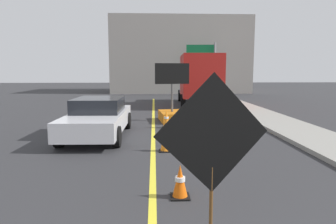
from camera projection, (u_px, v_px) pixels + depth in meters
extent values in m
cube|color=yellow|center=(153.00, 165.00, 7.52)|extent=(0.14, 36.00, 0.01)
cylinder|color=#593819|center=(211.00, 203.00, 4.15)|extent=(0.05, 0.05, 1.05)
cube|color=orange|center=(212.00, 133.00, 4.02)|extent=(1.53, 0.35, 1.56)
cube|color=black|center=(213.00, 134.00, 4.00)|extent=(1.60, 0.35, 1.63)
cube|color=black|center=(212.00, 133.00, 4.04)|extent=(0.28, 0.07, 0.52)
cube|color=orange|center=(172.00, 116.00, 14.11)|extent=(1.30, 1.92, 0.45)
cylinder|color=#4C4C4C|center=(172.00, 98.00, 13.99)|extent=(0.10, 0.10, 1.30)
cube|color=black|center=(172.00, 74.00, 13.84)|extent=(1.60, 0.27, 0.95)
sphere|color=yellow|center=(184.00, 74.00, 13.98)|extent=(0.09, 0.09, 0.09)
sphere|color=yellow|center=(177.00, 74.00, 13.93)|extent=(0.09, 0.09, 0.09)
sphere|color=yellow|center=(171.00, 74.00, 13.88)|extent=(0.09, 0.09, 0.09)
sphere|color=yellow|center=(164.00, 74.00, 13.83)|extent=(0.09, 0.09, 0.09)
sphere|color=yellow|center=(161.00, 70.00, 13.78)|extent=(0.09, 0.09, 0.09)
sphere|color=yellow|center=(161.00, 78.00, 13.83)|extent=(0.09, 0.09, 0.09)
cube|color=black|center=(198.00, 96.00, 20.99)|extent=(2.03, 7.02, 0.25)
cube|color=silver|center=(195.00, 80.00, 23.33)|extent=(2.54, 2.06, 1.90)
cube|color=red|center=(200.00, 76.00, 19.74)|extent=(2.67, 4.84, 2.68)
cylinder|color=black|center=(180.00, 96.00, 23.35)|extent=(0.32, 0.91, 0.90)
cylinder|color=black|center=(210.00, 96.00, 23.35)|extent=(0.32, 0.91, 0.90)
cylinder|color=black|center=(183.00, 101.00, 18.94)|extent=(0.32, 0.91, 0.90)
cylinder|color=black|center=(220.00, 101.00, 18.94)|extent=(0.32, 0.91, 0.90)
cube|color=silver|center=(98.00, 121.00, 10.73)|extent=(1.97, 4.66, 0.60)
cube|color=black|center=(99.00, 105.00, 10.89)|extent=(1.68, 2.12, 0.50)
cylinder|color=black|center=(117.00, 137.00, 9.27)|extent=(0.24, 0.67, 0.66)
cylinder|color=black|center=(59.00, 137.00, 9.23)|extent=(0.24, 0.67, 0.66)
cylinder|color=black|center=(128.00, 121.00, 12.30)|extent=(0.24, 0.67, 0.66)
cylinder|color=black|center=(84.00, 121.00, 12.26)|extent=(0.24, 0.67, 0.66)
cylinder|color=gray|center=(215.00, 69.00, 28.49)|extent=(0.18, 0.18, 5.00)
cube|color=#0F6033|center=(200.00, 52.00, 28.29)|extent=(2.60, 0.23, 1.30)
cube|color=white|center=(200.00, 52.00, 28.33)|extent=(1.82, 0.12, 0.18)
cube|color=gray|center=(179.00, 56.00, 34.31)|extent=(14.70, 8.24, 7.99)
cube|color=black|center=(180.00, 197.00, 5.61)|extent=(0.36, 0.36, 0.03)
cone|color=#EA5B0C|center=(180.00, 180.00, 5.57)|extent=(0.28, 0.28, 0.60)
cylinder|color=white|center=(180.00, 179.00, 5.56)|extent=(0.19, 0.19, 0.08)
cube|color=black|center=(165.00, 151.00, 8.83)|extent=(0.36, 0.36, 0.03)
cone|color=orange|center=(165.00, 138.00, 8.78)|extent=(0.28, 0.28, 0.74)
cylinder|color=white|center=(165.00, 137.00, 8.77)|extent=(0.19, 0.19, 0.08)
cube|color=black|center=(166.00, 128.00, 12.46)|extent=(0.36, 0.36, 0.03)
cone|color=orange|center=(166.00, 119.00, 12.41)|extent=(0.28, 0.28, 0.73)
cylinder|color=white|center=(166.00, 118.00, 12.40)|extent=(0.19, 0.19, 0.08)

